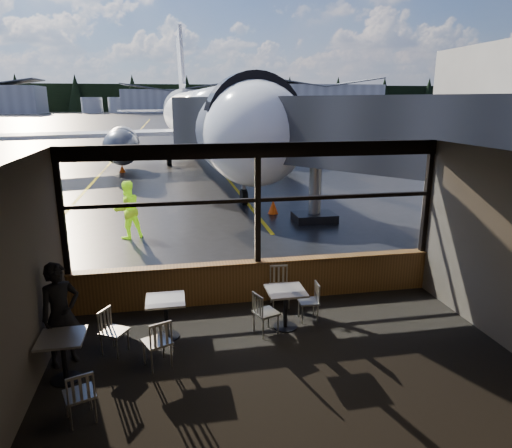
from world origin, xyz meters
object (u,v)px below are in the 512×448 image
object	(u,v)px
chair_mid_w	(114,332)
cone_nose	(273,207)
airliner	(203,79)
chair_near_n	(280,287)
cone_wing	(122,168)
chair_left_s	(80,395)
chair_near_e	(308,302)
ground_crew	(127,210)
passenger	(61,315)
jet_bridge	(330,159)
cafe_table_mid	(166,318)
chair_near_w	(266,313)
cafe_table_near	(286,309)
chair_mid_s	(157,342)
cafe_table_left	(64,359)

from	to	relation	value
chair_mid_w	cone_nose	size ratio (longest dim) A/B	1.47
airliner	chair_near_n	xyz separation A→B (m)	(-0.26, -22.89, -5.31)
cone_wing	chair_left_s	bearing A→B (deg)	-86.31
chair_near_e	ground_crew	bearing A→B (deg)	33.79
airliner	chair_near_n	bearing A→B (deg)	-93.64
chair_left_s	passenger	bearing A→B (deg)	88.06
jet_bridge	cafe_table_mid	distance (m)	9.07
chair_near_w	passenger	size ratio (longest dim) A/B	0.48
cafe_table_near	cone_nose	xyz separation A→B (m)	(1.88, 9.30, -0.12)
chair_near_n	chair_mid_s	size ratio (longest dim) A/B	1.00
chair_mid_s	chair_left_s	world-z (taller)	chair_mid_s
cafe_table_near	cafe_table_left	xyz separation A→B (m)	(-3.89, -1.04, -0.02)
cafe_table_mid	cafe_table_left	bearing A→B (deg)	-145.69
chair_near_w	cone_wing	distance (m)	22.44
airliner	chair_near_w	world-z (taller)	airliner
cone_wing	chair_near_w	bearing A→B (deg)	-78.22
cone_wing	cafe_table_mid	bearing A→B (deg)	-82.88
jet_bridge	chair_near_n	size ratio (longest dim) A/B	12.56
chair_near_w	cafe_table_mid	bearing A→B (deg)	-117.09
jet_bridge	cone_wing	size ratio (longest dim) A/B	22.00
airliner	cone_wing	xyz separation A→B (m)	(-5.39, -2.05, -5.50)
chair_mid_s	chair_near_w	bearing A→B (deg)	-2.92
chair_mid_s	ground_crew	bearing A→B (deg)	74.48
chair_near_n	passenger	size ratio (longest dim) A/B	0.49
chair_near_w	cone_nose	world-z (taller)	chair_near_w
cafe_table_near	passenger	world-z (taller)	passenger
cafe_table_near	passenger	distance (m)	4.06
cafe_table_mid	cone_nose	bearing A→B (deg)	65.71
chair_near_w	cone_nose	xyz separation A→B (m)	(2.31, 9.47, -0.15)
chair_mid_s	passenger	bearing A→B (deg)	142.60
cafe_table_mid	cone_nose	distance (m)	10.15
cafe_table_left	chair_mid_w	bearing A→B (deg)	44.62
cone_wing	cafe_table_left	bearing A→B (deg)	-87.19
jet_bridge	chair_mid_s	world-z (taller)	jet_bridge
cafe_table_near	chair_mid_s	size ratio (longest dim) A/B	0.90
cafe_table_left	chair_near_n	size ratio (longest dim) A/B	0.86
chair_mid_w	chair_near_w	bearing A→B (deg)	124.36
chair_mid_s	chair_mid_w	size ratio (longest dim) A/B	1.07
jet_bridge	cafe_table_near	distance (m)	7.90
chair_mid_s	ground_crew	xyz separation A→B (m)	(-1.05, 7.87, 0.50)
chair_near_w	chair_mid_s	bearing A→B (deg)	-90.22
chair_mid_s	cafe_table_left	bearing A→B (deg)	162.01
chair_near_w	cone_nose	bearing A→B (deg)	145.83
airliner	chair_mid_w	bearing A→B (deg)	-101.39
chair_mid_s	cone_nose	distance (m)	11.09
chair_mid_w	jet_bridge	bearing A→B (deg)	168.60
chair_mid_w	chair_left_s	bearing A→B (deg)	21.53
chair_near_w	chair_left_s	xyz separation A→B (m)	(-3.04, -1.94, -0.02)
cafe_table_left	passenger	size ratio (longest dim) A/B	0.42
chair_left_s	jet_bridge	bearing A→B (deg)	32.88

